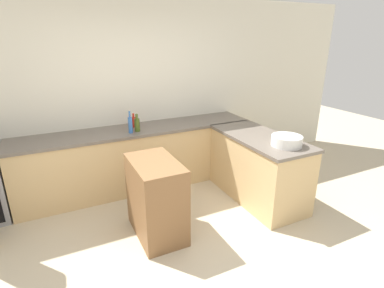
{
  "coord_description": "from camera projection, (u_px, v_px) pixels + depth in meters",
  "views": [
    {
      "loc": [
        -1.1,
        -2.23,
        2.14
      ],
      "look_at": [
        0.35,
        0.74,
        0.95
      ],
      "focal_mm": 28.0,
      "sensor_mm": 36.0,
      "label": 1
    }
  ],
  "objects": [
    {
      "name": "ground_plane",
      "position": [
        193.0,
        258.0,
        3.06
      ],
      "size": [
        14.0,
        14.0,
        0.0
      ],
      "primitive_type": "plane",
      "color": "beige"
    },
    {
      "name": "wall_back",
      "position": [
        129.0,
        93.0,
        4.4
      ],
      "size": [
        8.0,
        0.06,
        2.7
      ],
      "color": "silver",
      "rests_on": "ground_plane"
    },
    {
      "name": "counter_back",
      "position": [
        140.0,
        158.0,
        4.42
      ],
      "size": [
        3.4,
        0.66,
        0.9
      ],
      "color": "#D6B27A",
      "rests_on": "ground_plane"
    },
    {
      "name": "counter_peninsula",
      "position": [
        258.0,
        167.0,
        4.1
      ],
      "size": [
        0.69,
        1.49,
        0.9
      ],
      "color": "#D6B27A",
      "rests_on": "ground_plane"
    },
    {
      "name": "island_table",
      "position": [
        156.0,
        199.0,
        3.32
      ],
      "size": [
        0.48,
        0.79,
        0.89
      ],
      "color": "brown",
      "rests_on": "ground_plane"
    },
    {
      "name": "mixing_bowl",
      "position": [
        287.0,
        141.0,
        3.57
      ],
      "size": [
        0.36,
        0.36,
        0.12
      ],
      "color": "white",
      "rests_on": "counter_peninsula"
    },
    {
      "name": "olive_oil_bottle",
      "position": [
        137.0,
        124.0,
        4.11
      ],
      "size": [
        0.07,
        0.07,
        0.24
      ],
      "color": "#475B1E",
      "rests_on": "counter_back"
    },
    {
      "name": "hot_sauce_bottle",
      "position": [
        134.0,
        122.0,
        4.31
      ],
      "size": [
        0.06,
        0.06,
        0.2
      ],
      "color": "red",
      "rests_on": "counter_back"
    },
    {
      "name": "water_bottle_blue",
      "position": [
        130.0,
        124.0,
        4.03
      ],
      "size": [
        0.06,
        0.06,
        0.3
      ],
      "color": "#386BB7",
      "rests_on": "counter_back"
    }
  ]
}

